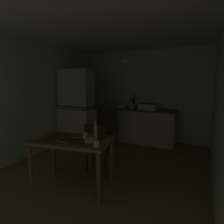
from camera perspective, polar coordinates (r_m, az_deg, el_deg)
ground_plane at (r=3.92m, az=0.76°, el=-14.91°), size 4.68×4.68×0.00m
wall_back at (r=5.36m, az=9.57°, el=5.00°), size 3.59×0.10×2.46m
wall_left at (r=4.66m, az=-19.60°, el=4.05°), size 0.10×3.78×2.46m
wall_right at (r=3.26m, az=30.61°, el=1.46°), size 0.10×3.78×2.46m
ceiling_slab at (r=3.70m, az=0.84°, el=23.40°), size 3.59×3.78×0.10m
hutch_cabinet at (r=4.70m, az=-10.83°, el=0.31°), size 0.90×0.44×1.90m
counter_cabinet at (r=5.08m, az=9.64°, el=-4.13°), size 1.66×0.64×0.89m
sink_basin at (r=4.96m, az=10.99°, el=1.65°), size 0.44×0.34×0.15m
hand_pump at (r=5.12m, az=6.63°, el=3.00°), size 0.05×0.27×0.39m
mixing_bowl_counter at (r=5.16m, az=2.89°, el=1.65°), size 0.23×0.23×0.08m
stoneware_crock at (r=5.11m, az=6.10°, el=1.74°), size 0.13×0.13×0.12m
dining_table at (r=2.88m, az=-12.07°, el=-10.10°), size 1.27×0.88×0.76m
chair_far_side at (r=3.33m, az=-4.40°, el=-10.47°), size 0.48×0.48×0.90m
chair_by_counter at (r=4.72m, az=-0.66°, el=-4.49°), size 0.54×0.54×0.93m
serving_bowl_wide at (r=2.68m, az=-6.39°, el=-8.49°), size 0.19×0.19×0.05m
mug_dark at (r=2.47m, az=-4.77°, el=-9.68°), size 0.08×0.08×0.07m
teacup_cream at (r=2.85m, az=-8.11°, el=-7.14°), size 0.07×0.07×0.08m
glass_bottle at (r=2.89m, az=-5.01°, el=-5.67°), size 0.06×0.06×0.25m
table_knife at (r=2.76m, az=-15.30°, el=-8.74°), size 0.20×0.04×0.00m
teaspoon_near_bowl at (r=2.92m, az=-10.59°, el=-7.57°), size 0.13×0.09×0.00m
pendant_bulb at (r=3.89m, az=3.92°, el=15.40°), size 0.08×0.08×0.08m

